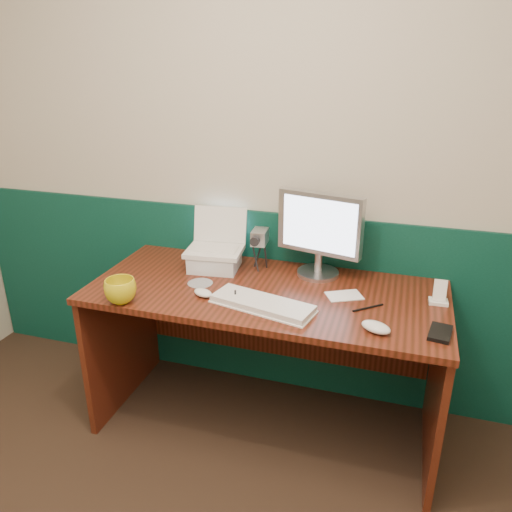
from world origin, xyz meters
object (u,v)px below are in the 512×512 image
(mug, at_px, (120,291))
(desk, at_px, (265,360))
(camcorder, at_px, (260,248))
(keyboard, at_px, (262,304))
(laptop, at_px, (214,232))
(monitor, at_px, (320,235))

(mug, bearing_deg, desk, 28.58)
(desk, relative_size, mug, 11.88)
(desk, distance_m, camcorder, 0.54)
(keyboard, bearing_deg, laptop, 149.64)
(desk, relative_size, monitor, 3.94)
(monitor, height_order, keyboard, monitor)
(laptop, xyz_separation_m, monitor, (0.50, 0.08, 0.01))
(monitor, distance_m, mug, 0.93)
(monitor, bearing_deg, desk, -117.04)
(laptop, xyz_separation_m, mug, (-0.25, -0.46, -0.14))
(monitor, xyz_separation_m, mug, (-0.75, -0.53, -0.15))
(camcorder, bearing_deg, laptop, -167.76)
(laptop, distance_m, camcorder, 0.24)
(desk, distance_m, laptop, 0.66)
(desk, xyz_separation_m, laptop, (-0.31, 0.15, 0.57))
(laptop, height_order, monitor, monitor)
(laptop, bearing_deg, desk, -33.25)
(monitor, xyz_separation_m, keyboard, (-0.16, -0.40, -0.19))
(keyboard, height_order, mug, mug)
(desk, xyz_separation_m, monitor, (0.19, 0.23, 0.58))
(monitor, bearing_deg, keyboard, -98.70)
(mug, bearing_deg, camcorder, 48.40)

